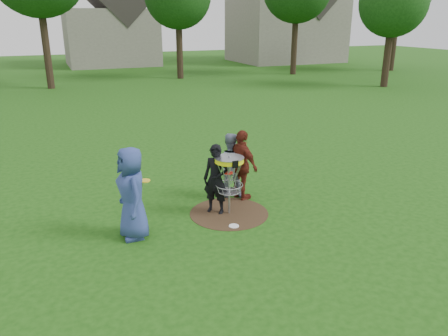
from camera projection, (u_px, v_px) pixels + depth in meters
name	position (u px, v px, depth m)	size (l,w,h in m)	color
ground	(229.00, 213.00, 9.98)	(100.00, 100.00, 0.00)	#19470F
dirt_patch	(229.00, 213.00, 9.98)	(1.80, 1.80, 0.01)	#47331E
player_blue	(132.00, 193.00, 8.62)	(0.93, 0.60, 1.90)	#304286
player_black	(216.00, 179.00, 9.79)	(0.58, 0.38, 1.60)	black
player_grey	(229.00, 165.00, 10.74)	(0.78, 0.61, 1.61)	gray
player_maroon	(242.00, 165.00, 10.53)	(1.01, 0.42, 1.73)	maroon
disc_on_grass	(234.00, 226.00, 9.34)	(0.22, 0.22, 0.02)	white
disc_golf_basket	(229.00, 171.00, 9.64)	(0.66, 0.67, 1.38)	#9EA0A5
held_discs	(213.00, 168.00, 9.74)	(2.60, 1.20, 0.20)	yellow
house_row	(133.00, 19.00, 39.21)	(44.50, 10.65, 11.62)	gray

